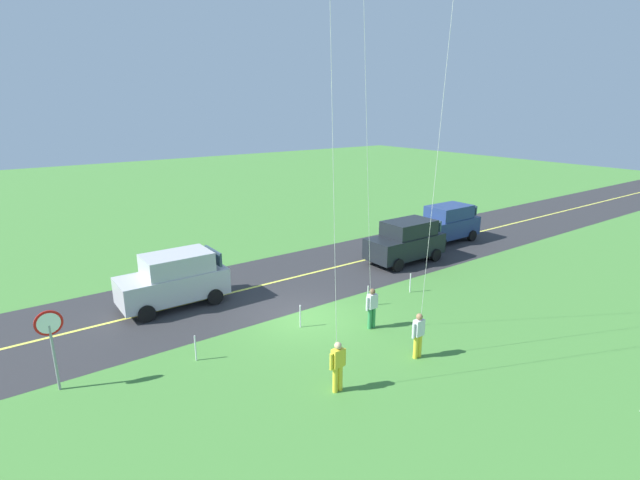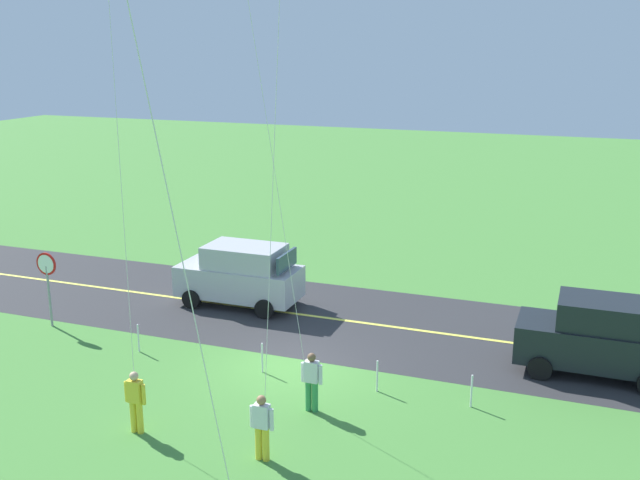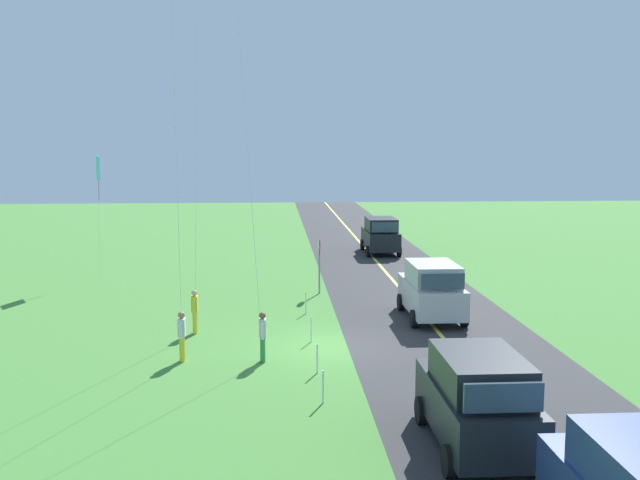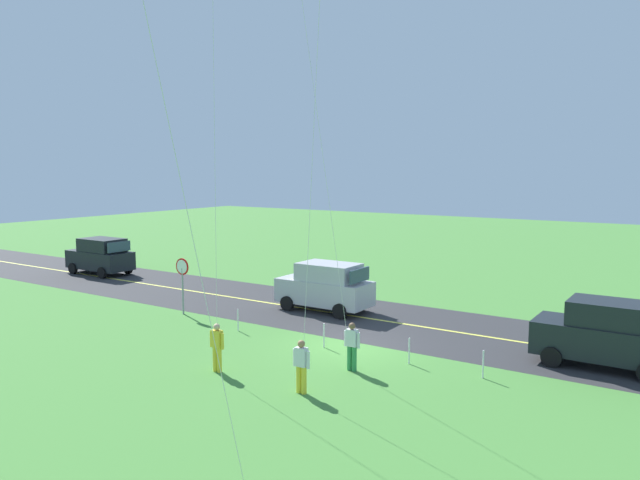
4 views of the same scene
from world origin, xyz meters
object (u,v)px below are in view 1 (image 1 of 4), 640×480
Objects in this scene: car_parked_west_near at (406,241)px; person_adult_near at (418,334)px; car_suv_foreground at (174,279)px; stop_sign at (51,335)px; person_child_watcher at (338,365)px; car_parked_west_far at (447,223)px; person_adult_companion at (372,307)px.

car_parked_west_near is 10.29m from person_adult_near.
stop_sign is at bearing 39.15° from car_suv_foreground.
car_parked_west_near is at bearing 34.51° from person_child_watcher.
car_parked_west_near is at bearing -171.80° from stop_sign.
stop_sign is at bearing 8.20° from car_parked_west_near.
car_parked_west_far is 2.75× the size of person_adult_near.
person_adult_near is (12.02, 8.79, -0.29)m from car_parked_west_far.
car_suv_foreground is at bearing 99.57° from person_child_watcher.
person_adult_near is 2.55m from person_adult_companion.
car_parked_west_near is 1.72× the size of stop_sign.
person_adult_companion is (-10.28, 2.44, -0.94)m from stop_sign.
car_parked_west_far is 2.75× the size of person_adult_companion.
person_adult_companion is (6.87, 4.91, -0.29)m from car_parked_west_near.
car_parked_west_far is 1.72× the size of stop_sign.
person_child_watcher is at bearing 29.59° from car_parked_west_far.
car_parked_west_far is at bearing -112.60° from person_adult_near.
person_child_watcher is at bearing 80.10° from person_adult_companion.
car_parked_west_far reaches higher than person_child_watcher.
person_adult_near is at bearing 118.95° from car_suv_foreground.
stop_sign is (22.08, 3.80, 0.65)m from car_parked_west_far.
stop_sign is 1.60× the size of person_adult_companion.
person_adult_near is at bearing -1.53° from person_child_watcher.
person_adult_companion is (11.80, 6.24, -0.29)m from car_parked_west_far.
person_adult_near is at bearing 130.26° from person_adult_companion.
car_suv_foreground is 6.52m from stop_sign.
stop_sign is 1.60× the size of person_child_watcher.
stop_sign is at bearing 31.93° from person_adult_companion.
car_suv_foreground is at bearing -7.65° from car_parked_west_near.
car_parked_west_near is 2.75× the size of person_adult_companion.
car_suv_foreground and car_parked_west_far have the same top height.
car_parked_west_far is at bearing -164.87° from car_parked_west_near.
person_adult_near and person_child_watcher have the same top height.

